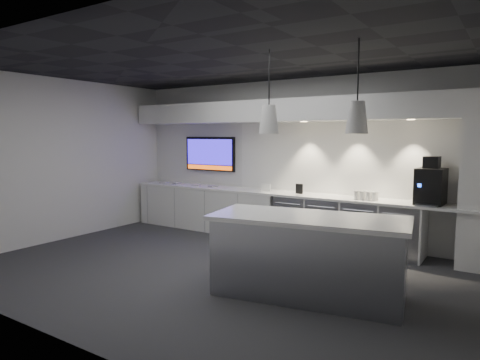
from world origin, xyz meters
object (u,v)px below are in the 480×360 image
Objects in this scene: island at (308,256)px; bin at (227,256)px; coffee_machine at (431,185)px; wall_tv at (210,154)px.

island is 5.54× the size of bin.
island reaches higher than bin.
bin is at bearing 159.81° from island.
coffee_machine is (0.97, 2.36, 0.70)m from island.
island is at bearing -37.05° from wall_tv.
bin is at bearing -134.81° from coffee_machine.
wall_tv reaches higher than bin.
coffee_machine is (4.42, -0.25, -0.36)m from wall_tv.
coffee_machine reaches higher than island.
island is 1.42m from bin.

